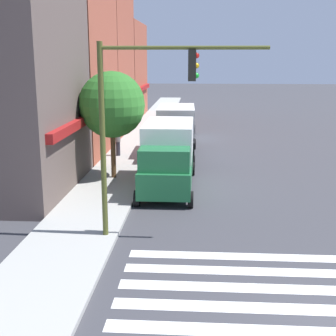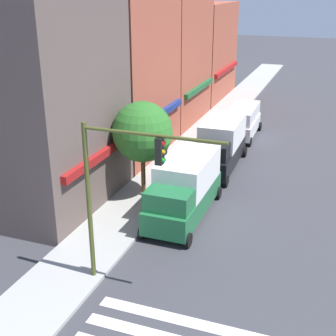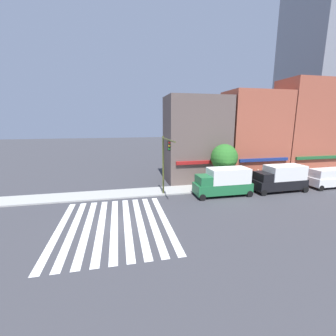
{
  "view_description": "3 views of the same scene",
  "coord_description": "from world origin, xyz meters",
  "px_view_note": "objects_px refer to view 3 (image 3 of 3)",
  "views": [
    {
      "loc": [
        -9.44,
        3.32,
        5.98
      ],
      "look_at": [
        11.46,
        4.7,
        1.0
      ],
      "focal_mm": 50.0,
      "sensor_mm": 36.0,
      "label": 1
    },
    {
      "loc": [
        -8.54,
        -1.83,
        10.98
      ],
      "look_at": [
        12.7,
        6.0,
        2.0
      ],
      "focal_mm": 50.0,
      "sensor_mm": 36.0,
      "label": 2
    },
    {
      "loc": [
        0.58,
        -16.95,
        7.94
      ],
      "look_at": [
        5.23,
        4.0,
        3.5
      ],
      "focal_mm": 24.0,
      "sensor_mm": 36.0,
      "label": 3
    }
  ],
  "objects_px": {
    "box_truck_green": "(223,181)",
    "box_truck_black": "(280,178)",
    "traffic_signal": "(165,157)",
    "van_white": "(329,177)",
    "pedestrian_grey_coat": "(258,176)",
    "street_tree": "(224,157)"
  },
  "relations": [
    {
      "from": "box_truck_green",
      "to": "street_tree",
      "type": "relative_size",
      "value": 1.19
    },
    {
      "from": "traffic_signal",
      "to": "box_truck_black",
      "type": "height_order",
      "value": "traffic_signal"
    },
    {
      "from": "box_truck_green",
      "to": "pedestrian_grey_coat",
      "type": "relative_size",
      "value": 3.51
    },
    {
      "from": "van_white",
      "to": "traffic_signal",
      "type": "bearing_deg",
      "value": 177.17
    },
    {
      "from": "box_truck_green",
      "to": "van_white",
      "type": "bearing_deg",
      "value": -0.11
    },
    {
      "from": "box_truck_black",
      "to": "van_white",
      "type": "xyz_separation_m",
      "value": [
        6.94,
        -0.0,
        -0.3
      ]
    },
    {
      "from": "van_white",
      "to": "pedestrian_grey_coat",
      "type": "xyz_separation_m",
      "value": [
        -7.46,
        3.47,
        -0.21
      ]
    },
    {
      "from": "street_tree",
      "to": "pedestrian_grey_coat",
      "type": "bearing_deg",
      "value": 7.37
    },
    {
      "from": "pedestrian_grey_coat",
      "to": "van_white",
      "type": "bearing_deg",
      "value": -130.92
    },
    {
      "from": "box_truck_green",
      "to": "street_tree",
      "type": "distance_m",
      "value": 3.78
    },
    {
      "from": "pedestrian_grey_coat",
      "to": "street_tree",
      "type": "bearing_deg",
      "value": 81.39
    },
    {
      "from": "box_truck_green",
      "to": "box_truck_black",
      "type": "bearing_deg",
      "value": -0.11
    },
    {
      "from": "pedestrian_grey_coat",
      "to": "street_tree",
      "type": "relative_size",
      "value": 0.34
    },
    {
      "from": "van_white",
      "to": "street_tree",
      "type": "relative_size",
      "value": 0.97
    },
    {
      "from": "van_white",
      "to": "pedestrian_grey_coat",
      "type": "distance_m",
      "value": 8.24
    },
    {
      "from": "traffic_signal",
      "to": "box_truck_green",
      "type": "height_order",
      "value": "traffic_signal"
    },
    {
      "from": "box_truck_black",
      "to": "van_white",
      "type": "relative_size",
      "value": 1.24
    },
    {
      "from": "box_truck_green",
      "to": "pedestrian_grey_coat",
      "type": "bearing_deg",
      "value": 27.82
    },
    {
      "from": "box_truck_black",
      "to": "street_tree",
      "type": "bearing_deg",
      "value": 152.47
    },
    {
      "from": "box_truck_green",
      "to": "box_truck_black",
      "type": "xyz_separation_m",
      "value": [
        7.07,
        0.0,
        0.0
      ]
    },
    {
      "from": "traffic_signal",
      "to": "van_white",
      "type": "height_order",
      "value": "traffic_signal"
    },
    {
      "from": "van_white",
      "to": "pedestrian_grey_coat",
      "type": "bearing_deg",
      "value": 153.6
    }
  ]
}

